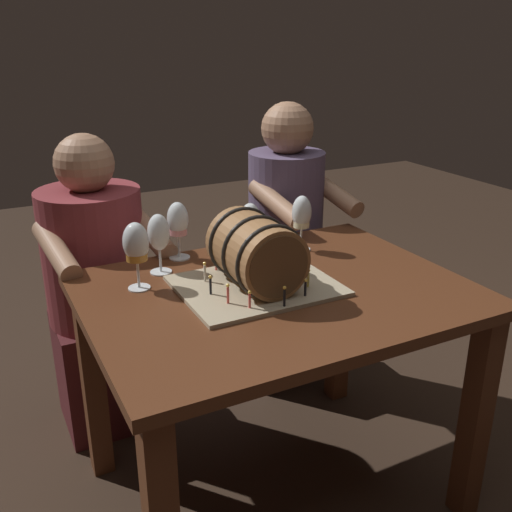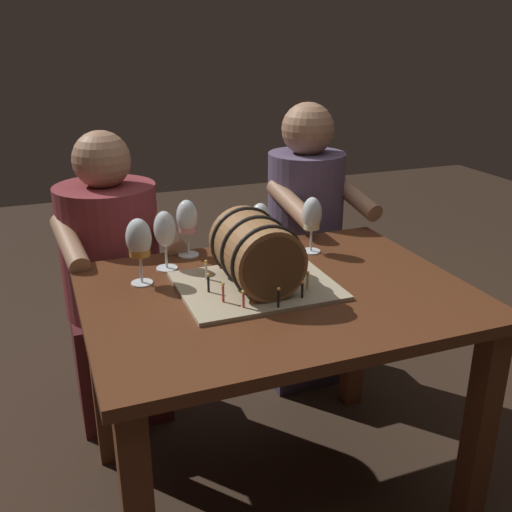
# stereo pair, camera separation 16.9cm
# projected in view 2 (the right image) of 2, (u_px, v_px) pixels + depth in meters

# --- Properties ---
(ground_plane) EXTENTS (8.00, 8.00, 0.00)m
(ground_plane) POSITION_uv_depth(u_px,v_px,m) (274.00, 488.00, 1.98)
(ground_plane) COLOR #332319
(dining_table) EXTENTS (1.11, 0.84, 0.74)m
(dining_table) POSITION_uv_depth(u_px,v_px,m) (276.00, 328.00, 1.76)
(dining_table) COLOR #562D19
(dining_table) RESTS_ON ground
(barrel_cake) EXTENTS (0.45, 0.37, 0.22)m
(barrel_cake) POSITION_uv_depth(u_px,v_px,m) (256.00, 256.00, 1.69)
(barrel_cake) COLOR tan
(barrel_cake) RESTS_ON dining_table
(wine_glass_red) EXTENTS (0.07, 0.07, 0.17)m
(wine_glass_red) POSITION_uv_depth(u_px,v_px,m) (260.00, 219.00, 1.99)
(wine_glass_red) COLOR white
(wine_glass_red) RESTS_ON dining_table
(wine_glass_white) EXTENTS (0.07, 0.07, 0.19)m
(wine_glass_white) POSITION_uv_depth(u_px,v_px,m) (312.00, 217.00, 1.96)
(wine_glass_white) COLOR white
(wine_glass_white) RESTS_ON dining_table
(wine_glass_amber) EXTENTS (0.08, 0.08, 0.20)m
(wine_glass_amber) POSITION_uv_depth(u_px,v_px,m) (139.00, 241.00, 1.71)
(wine_glass_amber) COLOR white
(wine_glass_amber) RESTS_ON dining_table
(wine_glass_empty) EXTENTS (0.07, 0.07, 0.19)m
(wine_glass_empty) POSITION_uv_depth(u_px,v_px,m) (165.00, 231.00, 1.82)
(wine_glass_empty) COLOR white
(wine_glass_empty) RESTS_ON dining_table
(wine_glass_rose) EXTENTS (0.07, 0.07, 0.19)m
(wine_glass_rose) POSITION_uv_depth(u_px,v_px,m) (187.00, 220.00, 1.93)
(wine_glass_rose) COLOR white
(wine_glass_rose) RESTS_ON dining_table
(person_seated_left) EXTENTS (0.43, 0.51, 1.13)m
(person_seated_left) POSITION_uv_depth(u_px,v_px,m) (114.00, 290.00, 2.21)
(person_seated_left) COLOR #4C1B1E
(person_seated_left) RESTS_ON ground
(person_seated_right) EXTENTS (0.37, 0.47, 1.20)m
(person_seated_right) POSITION_uv_depth(u_px,v_px,m) (304.00, 261.00, 2.47)
(person_seated_right) COLOR #372D40
(person_seated_right) RESTS_ON ground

